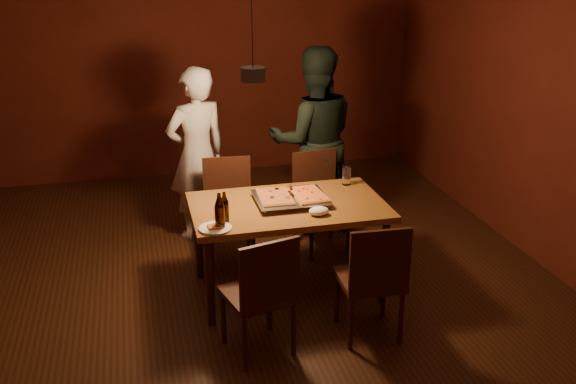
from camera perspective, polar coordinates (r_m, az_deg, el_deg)
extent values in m
plane|color=#3A1C0F|center=(5.32, -2.76, -8.43)|extent=(6.00, 6.00, 0.00)
plane|color=#551B13|center=(7.70, -7.41, 11.75)|extent=(5.00, 0.00, 5.00)
plane|color=#551B13|center=(2.15, 12.85, -13.84)|extent=(5.00, 0.00, 5.00)
plane|color=#551B13|center=(5.79, 22.23, 7.35)|extent=(0.00, 6.00, 6.00)
cube|color=brown|center=(4.97, 0.00, -1.35)|extent=(1.50, 0.90, 0.05)
cylinder|color=#38190F|center=(4.69, -6.94, -7.99)|extent=(0.06, 0.06, 0.70)
cylinder|color=#38190F|center=(5.00, 8.55, -6.18)|extent=(0.06, 0.06, 0.70)
cylinder|color=#38190F|center=(5.35, -7.96, -4.24)|extent=(0.06, 0.06, 0.70)
cylinder|color=#38190F|center=(5.62, 5.74, -2.87)|extent=(0.06, 0.06, 0.70)
cube|color=#38190F|center=(5.61, -5.20, -2.00)|extent=(0.45, 0.45, 0.04)
cube|color=#38190F|center=(5.70, -5.46, 0.95)|extent=(0.42, 0.06, 0.45)
cube|color=#38190F|center=(5.78, 3.05, -1.22)|extent=(0.47, 0.47, 0.04)
cube|color=#38190F|center=(5.86, 2.33, 1.60)|extent=(0.42, 0.09, 0.45)
cube|color=#38190F|center=(4.36, -2.74, -9.10)|extent=(0.51, 0.51, 0.04)
cube|color=#38190F|center=(4.09, -1.62, -7.37)|extent=(0.41, 0.14, 0.45)
cube|color=#38190F|center=(4.57, 7.25, -7.74)|extent=(0.44, 0.44, 0.04)
cube|color=#38190F|center=(4.30, 8.19, -6.11)|extent=(0.42, 0.05, 0.45)
cube|color=silver|center=(4.98, 0.24, -0.67)|extent=(0.58, 0.49, 0.05)
cube|color=maroon|center=(4.96, -1.16, -0.38)|extent=(0.26, 0.40, 0.02)
cube|color=gold|center=(5.00, 1.81, -0.20)|extent=(0.27, 0.40, 0.02)
cylinder|color=black|center=(4.52, -6.08, -2.29)|extent=(0.07, 0.07, 0.17)
cone|color=black|center=(4.47, -6.15, -0.71)|extent=(0.07, 0.07, 0.10)
cylinder|color=black|center=(4.62, -5.64, -1.86)|extent=(0.06, 0.06, 0.15)
cone|color=black|center=(4.58, -5.69, -0.52)|extent=(0.06, 0.06, 0.08)
cylinder|color=silver|center=(4.77, -5.71, -1.40)|extent=(0.07, 0.07, 0.11)
cylinder|color=silver|center=(5.36, 5.22, 1.40)|extent=(0.07, 0.07, 0.15)
cylinder|color=white|center=(4.55, -6.48, -3.22)|extent=(0.23, 0.23, 0.02)
cube|color=gold|center=(4.54, -6.49, -3.06)|extent=(0.10, 0.08, 0.01)
ellipsoid|color=white|center=(4.75, 2.77, -1.70)|extent=(0.15, 0.12, 0.06)
imported|color=silver|center=(5.99, -8.08, 3.30)|extent=(0.69, 0.57, 1.63)
imported|color=black|center=(6.12, 2.29, 4.60)|extent=(0.92, 0.75, 1.78)
cylinder|color=black|center=(4.72, -3.13, 10.42)|extent=(0.18, 0.18, 0.10)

